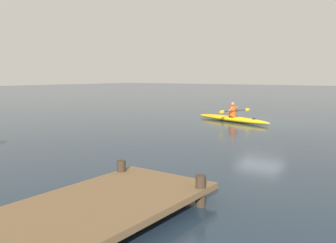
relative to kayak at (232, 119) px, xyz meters
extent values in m
plane|color=#1E2D3D|center=(-1.44, -0.71, -0.16)|extent=(160.00, 160.00, 0.00)
ellipsoid|color=#EAB214|center=(0.00, 0.00, 0.00)|extent=(5.07, 2.07, 0.31)
torus|color=black|center=(-0.13, 0.04, 0.13)|extent=(0.71, 0.71, 0.04)
cylinder|color=black|center=(-1.47, 0.44, 0.14)|extent=(0.18, 0.18, 0.02)
cylinder|color=#E04C14|center=(-0.03, 0.01, 0.43)|extent=(0.35, 0.35, 0.56)
sphere|color=#936B4C|center=(-0.03, 0.01, 0.82)|extent=(0.21, 0.21, 0.21)
cylinder|color=black|center=(-0.23, 0.07, 0.47)|extent=(0.62, 1.99, 0.03)
ellipsoid|color=gold|center=(-0.52, -0.92, 0.47)|extent=(0.15, 0.39, 0.17)
ellipsoid|color=gold|center=(0.07, 1.06, 0.47)|extent=(0.15, 0.39, 0.17)
cylinder|color=#936B4C|center=(-0.19, -0.23, 0.51)|extent=(0.18, 0.31, 0.34)
cylinder|color=#936B4C|center=(-0.03, 0.30, 0.51)|extent=(0.25, 0.25, 0.34)
cylinder|color=#382B1E|center=(-5.25, 12.37, 0.16)|extent=(0.20, 0.20, 0.62)
cylinder|color=#382B1E|center=(-3.16, 12.37, 0.16)|extent=(0.20, 0.20, 0.62)
camera|label=1|loc=(-8.67, 18.23, 2.38)|focal=38.44mm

